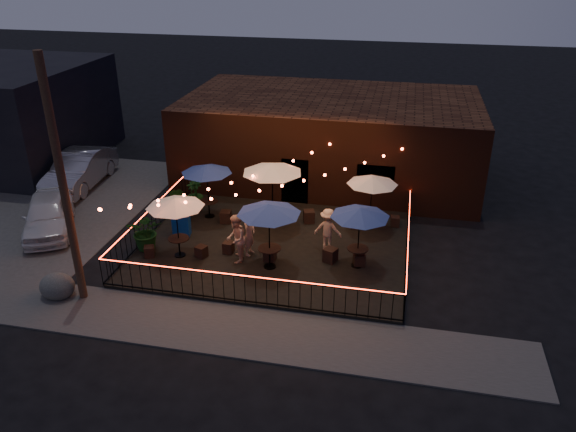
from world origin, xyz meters
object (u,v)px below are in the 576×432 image
cafe_table_0 (175,203)px  utility_pole (63,186)px  cafe_table_4 (360,213)px  cafe_table_5 (372,181)px  cooler (181,224)px  cafe_table_2 (269,210)px  cafe_table_1 (207,170)px  boulder (57,286)px  cafe_table_3 (272,169)px

cafe_table_0 → utility_pole: bearing=-125.2°
cafe_table_4 → cafe_table_5: bearing=86.6°
utility_pole → cooler: size_ratio=8.56×
cafe_table_5 → cafe_table_0: bearing=-150.6°
cafe_table_0 → cafe_table_2: bearing=-1.8°
cafe_table_1 → cafe_table_5: cafe_table_1 is taller
cafe_table_1 → cooler: cafe_table_1 is taller
cafe_table_5 → boulder: bearing=-144.3°
utility_pole → boulder: size_ratio=7.81×
cafe_table_0 → boulder: cafe_table_0 is taller
cafe_table_1 → boulder: size_ratio=2.31×
utility_pole → cafe_table_1: utility_pole is taller
cafe_table_1 → boulder: (-2.98, -6.58, -1.87)m
cafe_table_1 → cafe_table_4: (6.54, -2.77, -0.02)m
cooler → boulder: (-2.47, -4.77, -0.22)m
cafe_table_0 → cafe_table_1: cafe_table_0 is taller
cafe_table_2 → cafe_table_5: (3.23, 3.89, -0.22)m
cafe_table_0 → cafe_table_3: (2.78, 3.22, 0.32)m
cafe_table_4 → cooler: bearing=172.3°
cafe_table_1 → utility_pole: bearing=-108.4°
boulder → cafe_table_2: bearing=25.5°
cafe_table_4 → cooler: (-7.05, 0.95, -1.62)m
cooler → cafe_table_2: bearing=-32.2°
cafe_table_0 → cafe_table_3: 4.27m
cafe_table_4 → cafe_table_1: bearing=157.0°
cafe_table_2 → cooler: 4.69m
cafe_table_3 → cafe_table_5: (3.92, 0.55, -0.40)m
cafe_table_3 → cafe_table_4: 4.56m
cooler → boulder: size_ratio=0.91×
utility_pole → cafe_table_0: (2.17, 3.07, -1.73)m
cafe_table_4 → cooler: cafe_table_4 is taller
cafe_table_0 → cafe_table_3: cafe_table_3 is taller
cafe_table_1 → boulder: 7.47m
cafe_table_1 → cooler: size_ratio=2.53×
cafe_table_0 → cafe_table_5: (6.70, 3.78, -0.08)m
cafe_table_0 → cooler: 2.34m
cafe_table_0 → cafe_table_5: cafe_table_0 is taller
cafe_table_1 → cafe_table_3: (2.81, -0.17, 0.32)m
cafe_table_4 → boulder: (-9.52, -3.81, -1.85)m
cafe_table_2 → cafe_table_3: cafe_table_3 is taller
cafe_table_0 → cafe_table_4: cafe_table_0 is taller
cafe_table_1 → cafe_table_3: size_ratio=0.84×
cafe_table_3 → cafe_table_1: bearing=176.6°
cafe_table_0 → cooler: bearing=108.8°
utility_pole → cafe_table_1: 7.03m
cafe_table_4 → cafe_table_3: bearing=145.1°
cafe_table_2 → cafe_table_5: bearing=50.2°
utility_pole → boulder: bearing=-171.7°
cafe_table_0 → cooler: (-0.53, 1.57, -1.65)m
cafe_table_2 → cooler: cafe_table_2 is taller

